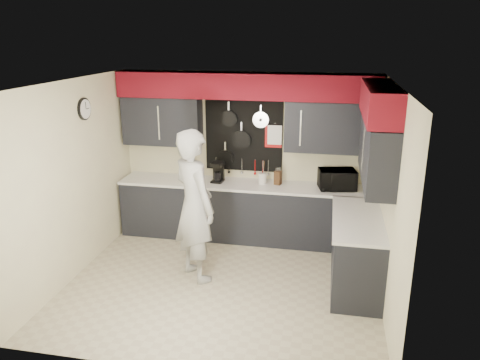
% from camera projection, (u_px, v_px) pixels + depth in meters
% --- Properties ---
extents(ground, '(4.00, 4.00, 0.00)m').
position_uv_depth(ground, '(223.00, 283.00, 6.18)').
color(ground, '#AFA788').
rests_on(ground, ground).
extents(back_wall_assembly, '(4.00, 0.36, 2.60)m').
position_uv_depth(back_wall_assembly, '(246.00, 112.00, 7.07)').
color(back_wall_assembly, beige).
rests_on(back_wall_assembly, ground).
extents(right_wall_assembly, '(0.36, 3.50, 2.60)m').
position_uv_depth(right_wall_assembly, '(379.00, 141.00, 5.50)').
color(right_wall_assembly, beige).
rests_on(right_wall_assembly, ground).
extents(left_wall_assembly, '(0.05, 3.50, 2.60)m').
position_uv_depth(left_wall_assembly, '(75.00, 177.00, 6.16)').
color(left_wall_assembly, beige).
rests_on(left_wall_assembly, ground).
extents(base_cabinets, '(3.95, 2.20, 0.92)m').
position_uv_depth(base_cabinets, '(272.00, 221.00, 7.01)').
color(base_cabinets, black).
rests_on(base_cabinets, ground).
extents(microwave, '(0.60, 0.47, 0.30)m').
position_uv_depth(microwave, '(337.00, 179.00, 6.96)').
color(microwave, black).
rests_on(microwave, base_cabinets).
extents(knife_block, '(0.12, 0.12, 0.22)m').
position_uv_depth(knife_block, '(278.00, 178.00, 7.18)').
color(knife_block, '#331C10').
rests_on(knife_block, base_cabinets).
extents(utensil_crock, '(0.13, 0.13, 0.16)m').
position_uv_depth(utensil_crock, '(262.00, 178.00, 7.24)').
color(utensil_crock, white).
rests_on(utensil_crock, base_cabinets).
extents(coffee_maker, '(0.19, 0.23, 0.32)m').
position_uv_depth(coffee_maker, '(218.00, 171.00, 7.31)').
color(coffee_maker, black).
rests_on(coffee_maker, base_cabinets).
extents(person, '(0.87, 0.86, 2.03)m').
position_uv_depth(person, '(194.00, 206.00, 6.05)').
color(person, '#999996').
rests_on(person, ground).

